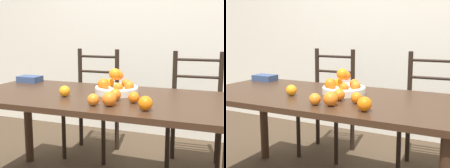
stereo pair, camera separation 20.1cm
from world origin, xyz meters
TOP-DOWN VIEW (x-y plane):
  - wall_back at (0.00, 1.46)m, footprint 8.00×0.06m
  - dining_table at (0.00, 0.00)m, footprint 1.80×0.83m
  - fruit_bowl at (0.08, 0.10)m, footprint 0.29×0.29m
  - orange_loose_0 at (-0.19, -0.11)m, footprint 0.07×0.07m
  - orange_loose_1 at (0.15, -0.10)m, footprint 0.07×0.07m
  - orange_loose_2 at (0.08, -0.27)m, footprint 0.07×0.07m
  - orange_loose_3 at (0.17, -0.25)m, footprint 0.08×0.08m
  - orange_loose_4 at (0.27, -0.12)m, footprint 0.07×0.07m
  - orange_loose_5 at (0.38, -0.27)m, footprint 0.08×0.08m
  - chair_left at (-0.38, 0.72)m, footprint 0.43×0.41m
  - chair_right at (0.55, 0.72)m, footprint 0.44×0.42m
  - book_stack at (-0.75, 0.29)m, footprint 0.18×0.13m

SIDE VIEW (x-z plane):
  - chair_left at x=-0.38m, z-range -0.02..0.95m
  - chair_right at x=0.55m, z-range -0.02..0.95m
  - dining_table at x=0.00m, z-range 0.27..0.99m
  - book_stack at x=-0.75m, z-range 0.72..0.77m
  - orange_loose_4 at x=0.27m, z-range 0.72..0.79m
  - orange_loose_2 at x=0.08m, z-range 0.72..0.79m
  - orange_loose_0 at x=-0.19m, z-range 0.72..0.79m
  - orange_loose_1 at x=0.15m, z-range 0.72..0.80m
  - orange_loose_5 at x=0.38m, z-range 0.72..0.80m
  - orange_loose_3 at x=0.17m, z-range 0.72..0.81m
  - fruit_bowl at x=0.08m, z-range 0.68..0.86m
  - wall_back at x=0.00m, z-range 0.00..2.60m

